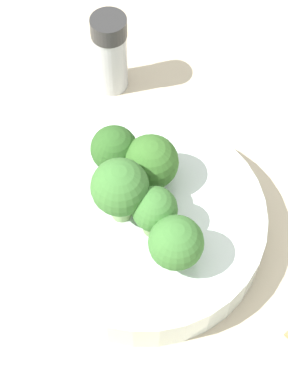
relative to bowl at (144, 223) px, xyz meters
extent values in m
plane|color=beige|center=(0.00, 0.00, -0.02)|extent=(3.00, 3.00, 0.00)
cylinder|color=silver|center=(0.00, 0.00, 0.00)|extent=(0.19, 0.19, 0.03)
cylinder|color=#8EB770|center=(-0.02, 0.01, 0.03)|extent=(0.02, 0.02, 0.03)
sphere|color=#3D7533|center=(-0.02, 0.01, 0.06)|extent=(0.04, 0.04, 0.04)
cylinder|color=#8EB770|center=(0.00, 0.05, 0.03)|extent=(0.02, 0.02, 0.02)
sphere|color=#2D5B23|center=(0.00, 0.05, 0.04)|extent=(0.04, 0.04, 0.04)
cylinder|color=#7A9E5B|center=(0.02, 0.02, 0.03)|extent=(0.02, 0.02, 0.02)
sphere|color=#386B28|center=(0.02, 0.02, 0.04)|extent=(0.04, 0.04, 0.04)
cylinder|color=#7A9E5B|center=(0.00, -0.02, 0.03)|extent=(0.02, 0.02, 0.02)
sphere|color=#3D7533|center=(0.00, -0.02, 0.05)|extent=(0.03, 0.03, 0.03)
cylinder|color=#7A9E5B|center=(0.00, -0.05, 0.03)|extent=(0.02, 0.02, 0.02)
sphere|color=#3D7533|center=(0.00, -0.05, 0.05)|extent=(0.04, 0.04, 0.04)
cylinder|color=#B2B7BC|center=(0.05, 0.16, 0.01)|extent=(0.03, 0.03, 0.06)
cylinder|color=#2D2D2D|center=(0.05, 0.16, 0.06)|extent=(0.03, 0.03, 0.02)
camera|label=1|loc=(-0.12, -0.22, 0.45)|focal=60.00mm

